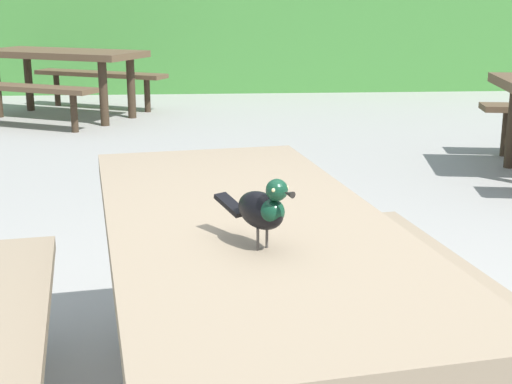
{
  "coord_description": "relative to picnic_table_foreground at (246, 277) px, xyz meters",
  "views": [
    {
      "loc": [
        -0.25,
        -1.8,
        1.33
      ],
      "look_at": [
        -0.12,
        0.0,
        0.84
      ],
      "focal_mm": 50.8,
      "sensor_mm": 36.0,
      "label": 1
    }
  ],
  "objects": [
    {
      "name": "bird_grackle",
      "position": [
        0.03,
        -0.28,
        0.29
      ],
      "size": [
        0.18,
        0.25,
        0.18
      ],
      "color": "black",
      "rests_on": "picnic_table_foreground"
    },
    {
      "name": "hedge_wall",
      "position": [
        0.14,
        9.05,
        0.6
      ],
      "size": [
        28.0,
        1.87,
        2.31
      ],
      "primitive_type": "cube",
      "color": "#428438",
      "rests_on": "ground"
    },
    {
      "name": "picnic_table_mid_right",
      "position": [
        -1.66,
        6.24,
        0.0
      ],
      "size": [
        2.28,
        2.27,
        0.74
      ],
      "color": "brown",
      "rests_on": "ground"
    },
    {
      "name": "picnic_table_foreground",
      "position": [
        0.0,
        0.0,
        0.0
      ],
      "size": [
        1.93,
        1.96,
        0.74
      ],
      "color": "#84725B",
      "rests_on": "ground"
    }
  ]
}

